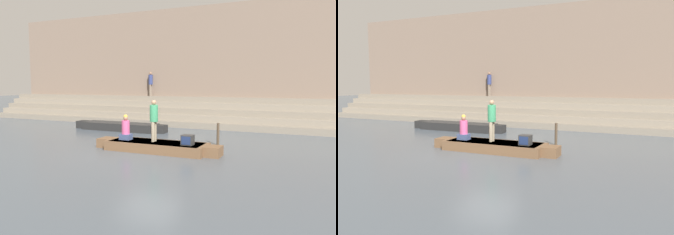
{
  "view_description": "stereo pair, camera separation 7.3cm",
  "coord_description": "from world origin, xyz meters",
  "views": [
    {
      "loc": [
        6.04,
        -11.73,
        2.8
      ],
      "look_at": [
        0.18,
        1.53,
        1.3
      ],
      "focal_mm": 35.0,
      "sensor_mm": 36.0,
      "label": 1
    },
    {
      "loc": [
        6.11,
        -11.7,
        2.8
      ],
      "look_at": [
        0.18,
        1.53,
        1.3
      ],
      "focal_mm": 35.0,
      "sensor_mm": 36.0,
      "label": 2
    }
  ],
  "objects": [
    {
      "name": "back_wall",
      "position": [
        0.0,
        10.83,
        4.04
      ],
      "size": [
        34.2,
        1.28,
        8.13
      ],
      "color": "#7F6B5B",
      "rests_on": "ground"
    },
    {
      "name": "person_standing",
      "position": [
        0.04,
        0.38,
        1.39
      ],
      "size": [
        0.34,
        0.34,
        1.72
      ],
      "rotation": [
        0.0,
        0.0,
        0.3
      ],
      "color": "gray",
      "rests_on": "rowboat_main"
    },
    {
      "name": "mooring_post",
      "position": [
        2.18,
        2.62,
        0.51
      ],
      "size": [
        0.12,
        0.12,
        1.02
      ],
      "primitive_type": "cylinder",
      "color": "#473828",
      "rests_on": "ground"
    },
    {
      "name": "person_rowing",
      "position": [
        -1.26,
        0.28,
        0.83
      ],
      "size": [
        0.48,
        0.38,
        1.09
      ],
      "rotation": [
        0.0,
        0.0,
        0.19
      ],
      "color": "#3D4C75",
      "rests_on": "rowboat_main"
    },
    {
      "name": "tv_set",
      "position": [
        1.61,
        0.19,
        0.6
      ],
      "size": [
        0.45,
        0.41,
        0.4
      ],
      "rotation": [
        0.0,
        0.0,
        -0.14
      ],
      "color": "#2D2D2D",
      "rests_on": "rowboat_main"
    },
    {
      "name": "person_on_steps",
      "position": [
        -4.95,
        9.94,
        2.91
      ],
      "size": [
        0.32,
        0.32,
        1.77
      ],
      "rotation": [
        0.0,
        0.0,
        6.26
      ],
      "color": "#756656",
      "rests_on": "ghat_steps"
    },
    {
      "name": "rowboat_main",
      "position": [
        0.18,
        0.33,
        0.21
      ],
      "size": [
        5.5,
        1.5,
        0.4
      ],
      "rotation": [
        0.0,
        0.0,
        -0.02
      ],
      "color": "brown",
      "rests_on": "ground"
    },
    {
      "name": "ghat_steps",
      "position": [
        0.0,
        9.18,
        0.69
      ],
      "size": [
        36.0,
        2.85,
        1.88
      ],
      "color": "gray",
      "rests_on": "ground"
    },
    {
      "name": "ground_plane",
      "position": [
        0.0,
        0.0,
        0.0
      ],
      "size": [
        120.0,
        120.0,
        0.0
      ],
      "primitive_type": "plane",
      "color": "#4C5660"
    },
    {
      "name": "moored_boat_shore",
      "position": [
        -4.53,
        4.99,
        0.24
      ],
      "size": [
        6.06,
        1.26,
        0.45
      ],
      "rotation": [
        0.0,
        0.0,
        0.08
      ],
      "color": "black",
      "rests_on": "ground"
    }
  ]
}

